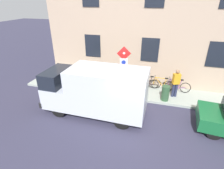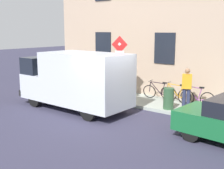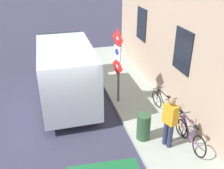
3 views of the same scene
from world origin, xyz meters
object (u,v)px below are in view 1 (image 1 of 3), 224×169
delivery_van (96,90)px  bicycle_purple (176,86)px  sign_post_stacked (124,67)px  pedestrian (176,82)px  litter_bin (165,93)px  bicycle_orange (162,84)px  bicycle_black (147,83)px

delivery_van → bicycle_purple: delivery_van is taller
sign_post_stacked → bicycle_purple: (1.43, -3.14, -1.49)m
pedestrian → litter_bin: pedestrian is taller
bicycle_orange → bicycle_purple: bearing=-178.1°
bicycle_black → litter_bin: (-1.28, -1.14, 0.08)m
bicycle_orange → bicycle_black: size_ratio=1.00×
bicycle_purple → litter_bin: 1.45m
pedestrian → litter_bin: (-0.60, 0.53, -0.48)m
bicycle_orange → bicycle_black: same height
litter_bin → bicycle_black: bearing=41.6°
pedestrian → litter_bin: size_ratio=1.91×
bicycle_purple → bicycle_black: bearing=-0.8°
pedestrian → bicycle_purple: bearing=-33.2°
bicycle_purple → litter_bin: size_ratio=1.90×
delivery_van → bicycle_black: (3.33, -2.29, -0.82)m
sign_post_stacked → pedestrian: size_ratio=1.69×
bicycle_purple → pedestrian: bearing=77.4°
bicycle_orange → pedestrian: pedestrian is taller
delivery_van → pedestrian: 4.77m
sign_post_stacked → bicycle_black: (1.43, -1.33, -1.49)m
bicycle_purple → bicycle_black: 1.81m
sign_post_stacked → pedestrian: bearing=-76.0°
bicycle_orange → pedestrian: bearing=140.1°
pedestrian → bicycle_orange: bearing=26.6°
bicycle_orange → litter_bin: 1.31m
sign_post_stacked → bicycle_orange: size_ratio=1.70×
sign_post_stacked → bicycle_orange: 3.04m
bicycle_orange → litter_bin: (-1.28, -0.24, 0.08)m
bicycle_purple → litter_bin: bearing=61.6°
bicycle_black → litter_bin: 1.72m
bicycle_purple → bicycle_orange: same height
sign_post_stacked → delivery_van: 2.23m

